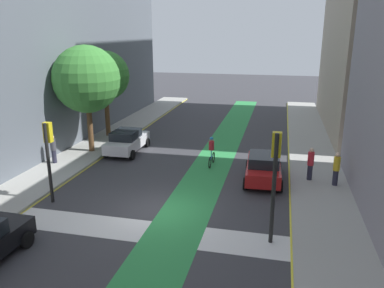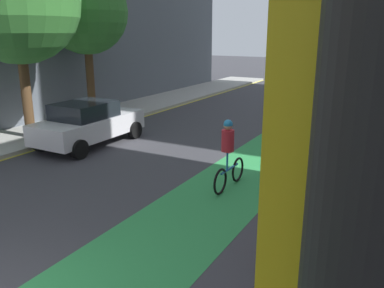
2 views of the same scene
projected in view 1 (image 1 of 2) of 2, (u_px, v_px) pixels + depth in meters
The scene contains 17 objects.
ground_plane at pixel (158, 210), 17.80m from camera, with size 120.00×120.00×0.00m, color #38383D.
bike_lane_paint at pixel (185, 213), 17.52m from camera, with size 2.40×60.00×0.01m, color #2D8C47.
crosswalk_band at pixel (144, 231), 15.93m from camera, with size 12.00×1.80×0.01m, color silver.
sidewalk_left at pixel (17, 194), 19.41m from camera, with size 3.00×60.00×0.15m, color #9E9E99.
curb_stripe_left at pixel (43, 198), 19.10m from camera, with size 0.16×60.00×0.01m, color yellow.
sidewalk_right at pixel (328, 227), 16.14m from camera, with size 3.00×60.00×0.15m, color #9E9E99.
curb_stripe_right at pixel (292, 224), 16.49m from camera, with size 0.16×60.00×0.01m, color yellow.
traffic_signal_near_right at pixel (275, 167), 14.35m from camera, with size 0.35×0.52×4.42m.
traffic_signal_near_left at pixel (48, 147), 18.01m from camera, with size 0.35×0.52×3.92m.
car_white_left_far at pixel (127, 141), 26.14m from camera, with size 2.04×4.21×1.57m.
car_red_right_far at pixel (263, 167), 21.09m from camera, with size 2.17×4.27×1.57m.
cyclist_in_lane at pixel (212, 151), 23.46m from camera, with size 0.32×1.73×1.86m.
pedestrian_sidewalk_right_a at pixel (310, 163), 20.84m from camera, with size 0.34×0.34×1.81m.
pedestrian_sidewalk_left_a at pixel (53, 149), 23.54m from camera, with size 0.34×0.34×1.76m.
pedestrian_sidewalk_right_b at pixel (336, 169), 20.07m from camera, with size 0.34×0.34×1.80m.
street_tree_near at pixel (86, 79), 24.87m from camera, with size 4.37×4.37×7.03m.
street_tree_far at pixel (105, 76), 28.81m from camera, with size 3.70×3.70×6.49m.
Camera 1 is at (5.20, -15.44, 7.95)m, focal length 35.94 mm.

